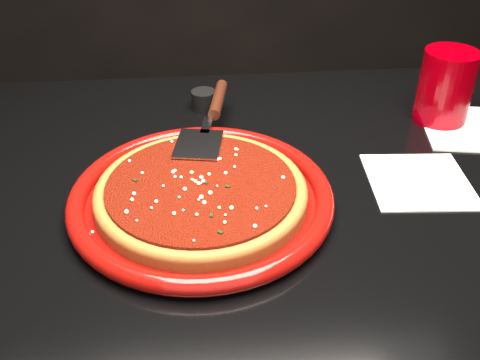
{
  "coord_description": "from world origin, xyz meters",
  "views": [
    {
      "loc": [
        -0.11,
        -0.71,
        1.24
      ],
      "look_at": [
        -0.05,
        -0.04,
        0.77
      ],
      "focal_mm": 40.0,
      "sensor_mm": 36.0,
      "label": 1
    }
  ],
  "objects_px": {
    "pizza_server": "(210,118)",
    "plate": "(201,197)",
    "table": "(264,328)",
    "ramekin": "(204,100)",
    "cup": "(445,87)"
  },
  "relations": [
    {
      "from": "table",
      "to": "cup",
      "type": "relative_size",
      "value": 8.83
    },
    {
      "from": "pizza_server",
      "to": "cup",
      "type": "relative_size",
      "value": 2.27
    },
    {
      "from": "table",
      "to": "ramekin",
      "type": "xyz_separation_m",
      "value": [
        -0.1,
        0.24,
        0.39
      ]
    },
    {
      "from": "table",
      "to": "cup",
      "type": "height_order",
      "value": "cup"
    },
    {
      "from": "pizza_server",
      "to": "plate",
      "type": "bearing_deg",
      "value": -86.99
    },
    {
      "from": "plate",
      "to": "ramekin",
      "type": "bearing_deg",
      "value": 87.36
    },
    {
      "from": "cup",
      "to": "ramekin",
      "type": "bearing_deg",
      "value": 168.66
    },
    {
      "from": "plate",
      "to": "cup",
      "type": "relative_size",
      "value": 2.88
    },
    {
      "from": "plate",
      "to": "pizza_server",
      "type": "bearing_deg",
      "value": 82.94
    },
    {
      "from": "ramekin",
      "to": "table",
      "type": "bearing_deg",
      "value": -68.17
    },
    {
      "from": "table",
      "to": "plate",
      "type": "height_order",
      "value": "plate"
    },
    {
      "from": "table",
      "to": "ramekin",
      "type": "bearing_deg",
      "value": 111.83
    },
    {
      "from": "plate",
      "to": "pizza_server",
      "type": "relative_size",
      "value": 1.27
    },
    {
      "from": "table",
      "to": "pizza_server",
      "type": "xyz_separation_m",
      "value": [
        -0.09,
        0.11,
        0.42
      ]
    },
    {
      "from": "pizza_server",
      "to": "cup",
      "type": "distance_m",
      "value": 0.43
    }
  ]
}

